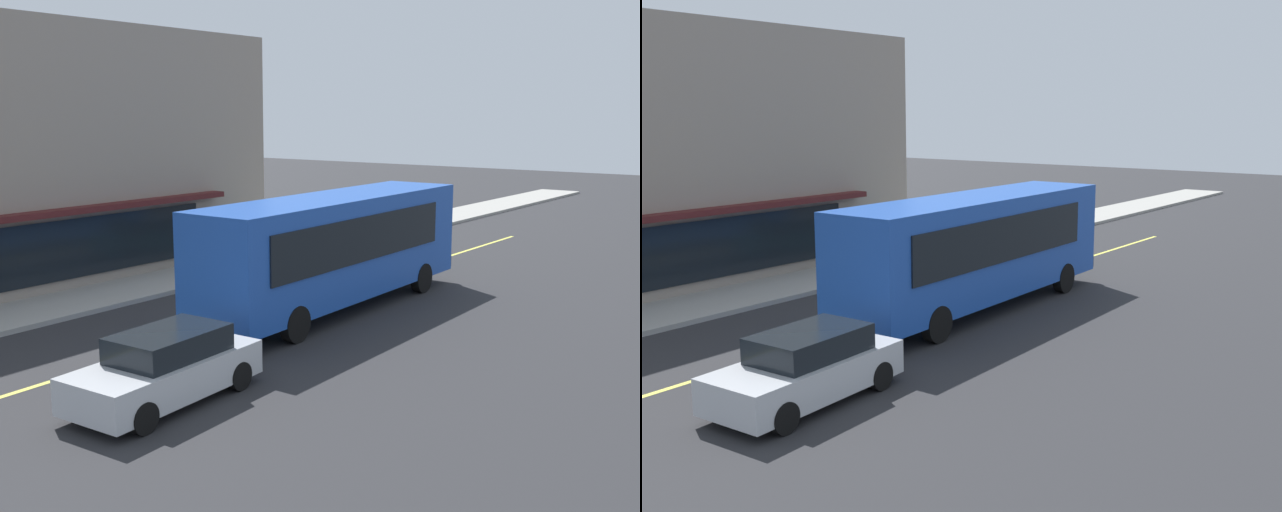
% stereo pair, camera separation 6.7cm
% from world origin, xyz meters
% --- Properties ---
extents(ground, '(120.00, 120.00, 0.00)m').
position_xyz_m(ground, '(0.00, 0.00, 0.00)').
color(ground, '#28282B').
extents(sidewalk, '(80.00, 2.90, 0.15)m').
position_xyz_m(sidewalk, '(0.00, 5.57, 0.07)').
color(sidewalk, '#9E9B93').
rests_on(sidewalk, ground).
extents(lane_centre_stripe, '(36.00, 0.16, 0.01)m').
position_xyz_m(lane_centre_stripe, '(0.00, 0.00, 0.00)').
color(lane_centre_stripe, '#D8D14C').
rests_on(lane_centre_stripe, ground).
extents(bus, '(11.19, 2.84, 3.50)m').
position_xyz_m(bus, '(1.37, -1.31, 1.99)').
color(bus, '#1E4CAD').
rests_on(bus, ground).
extents(car_teal, '(4.37, 2.00, 1.52)m').
position_xyz_m(car_teal, '(4.27, 3.06, 0.74)').
color(car_teal, '#14666B').
rests_on(car_teal, ground).
extents(car_silver, '(4.40, 2.06, 1.52)m').
position_xyz_m(car_silver, '(-7.08, -3.04, 0.74)').
color(car_silver, '#B7BABF').
rests_on(car_silver, ground).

